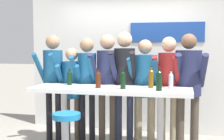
{
  "coord_description": "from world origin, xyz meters",
  "views": [
    {
      "loc": [
        1.06,
        -4.35,
        1.65
      ],
      "look_at": [
        0.0,
        0.1,
        1.28
      ],
      "focal_mm": 50.0,
      "sensor_mm": 36.0,
      "label": 1
    }
  ],
  "objects_px": {
    "person_center_right": "(124,75)",
    "person_rightmost": "(188,79)",
    "person_center": "(107,77)",
    "bar_stool": "(67,133)",
    "person_center_left": "(87,77)",
    "wine_bottle_2": "(98,79)",
    "person_far_left": "(53,75)",
    "wine_bottle_0": "(151,78)",
    "wine_bottle_3": "(171,80)",
    "tasting_table": "(110,98)",
    "person_right": "(145,81)",
    "person_left": "(72,84)",
    "person_far_right": "(168,79)",
    "wine_bottle_4": "(159,80)",
    "wine_bottle_5": "(123,79)",
    "wine_bottle_1": "(70,77)"
  },
  "relations": [
    {
      "from": "person_center_right",
      "to": "person_rightmost",
      "type": "xyz_separation_m",
      "value": [
        0.99,
        0.05,
        -0.04
      ]
    },
    {
      "from": "person_center",
      "to": "bar_stool",
      "type": "bearing_deg",
      "value": -98.45
    },
    {
      "from": "person_center_left",
      "to": "wine_bottle_2",
      "type": "height_order",
      "value": "person_center_left"
    },
    {
      "from": "person_far_left",
      "to": "wine_bottle_0",
      "type": "distance_m",
      "value": 1.74
    },
    {
      "from": "wine_bottle_2",
      "to": "wine_bottle_3",
      "type": "bearing_deg",
      "value": 9.73
    },
    {
      "from": "bar_stool",
      "to": "tasting_table",
      "type": "bearing_deg",
      "value": 56.59
    },
    {
      "from": "person_center_left",
      "to": "person_center",
      "type": "height_order",
      "value": "person_center"
    },
    {
      "from": "person_center_right",
      "to": "person_rightmost",
      "type": "height_order",
      "value": "person_center_right"
    },
    {
      "from": "person_right",
      "to": "person_far_left",
      "type": "bearing_deg",
      "value": -175.83
    },
    {
      "from": "person_center_left",
      "to": "person_rightmost",
      "type": "height_order",
      "value": "person_rightmost"
    },
    {
      "from": "person_left",
      "to": "person_right",
      "type": "height_order",
      "value": "person_right"
    },
    {
      "from": "person_left",
      "to": "wine_bottle_2",
      "type": "height_order",
      "value": "person_left"
    },
    {
      "from": "person_far_right",
      "to": "person_center",
      "type": "bearing_deg",
      "value": -170.73
    },
    {
      "from": "person_right",
      "to": "wine_bottle_4",
      "type": "bearing_deg",
      "value": -65.74
    },
    {
      "from": "person_far_left",
      "to": "wine_bottle_5",
      "type": "bearing_deg",
      "value": -17.37
    },
    {
      "from": "wine_bottle_2",
      "to": "wine_bottle_4",
      "type": "xyz_separation_m",
      "value": [
        0.88,
        -0.07,
        0.02
      ]
    },
    {
      "from": "bar_stool",
      "to": "person_center",
      "type": "xyz_separation_m",
      "value": [
        0.25,
        1.13,
        0.63
      ]
    },
    {
      "from": "wine_bottle_1",
      "to": "person_center_right",
      "type": "bearing_deg",
      "value": 23.19
    },
    {
      "from": "wine_bottle_1",
      "to": "wine_bottle_5",
      "type": "relative_size",
      "value": 0.87
    },
    {
      "from": "person_rightmost",
      "to": "wine_bottle_4",
      "type": "relative_size",
      "value": 5.57
    },
    {
      "from": "tasting_table",
      "to": "wine_bottle_0",
      "type": "height_order",
      "value": "wine_bottle_0"
    },
    {
      "from": "bar_stool",
      "to": "wine_bottle_2",
      "type": "relative_size",
      "value": 2.79
    },
    {
      "from": "person_center_left",
      "to": "person_right",
      "type": "distance_m",
      "value": 0.95
    },
    {
      "from": "bar_stool",
      "to": "person_left",
      "type": "bearing_deg",
      "value": 107.42
    },
    {
      "from": "person_left",
      "to": "person_rightmost",
      "type": "bearing_deg",
      "value": -5.15
    },
    {
      "from": "bar_stool",
      "to": "person_far_left",
      "type": "distance_m",
      "value": 1.48
    },
    {
      "from": "person_center",
      "to": "person_far_right",
      "type": "relative_size",
      "value": 1.02
    },
    {
      "from": "person_left",
      "to": "wine_bottle_5",
      "type": "height_order",
      "value": "person_left"
    },
    {
      "from": "person_far_left",
      "to": "person_center",
      "type": "distance_m",
      "value": 0.95
    },
    {
      "from": "person_far_left",
      "to": "wine_bottle_4",
      "type": "relative_size",
      "value": 5.55
    },
    {
      "from": "person_left",
      "to": "wine_bottle_2",
      "type": "xyz_separation_m",
      "value": [
        0.62,
        -0.58,
        0.17
      ]
    },
    {
      "from": "bar_stool",
      "to": "wine_bottle_3",
      "type": "bearing_deg",
      "value": 30.66
    },
    {
      "from": "bar_stool",
      "to": "person_center",
      "type": "relative_size",
      "value": 0.42
    },
    {
      "from": "person_center_right",
      "to": "wine_bottle_0",
      "type": "bearing_deg",
      "value": -42.34
    },
    {
      "from": "person_far_left",
      "to": "person_center_left",
      "type": "bearing_deg",
      "value": 5.91
    },
    {
      "from": "wine_bottle_2",
      "to": "person_center",
      "type": "bearing_deg",
      "value": 90.49
    },
    {
      "from": "bar_stool",
      "to": "person_far_right",
      "type": "xyz_separation_m",
      "value": [
        1.22,
        1.17,
        0.61
      ]
    },
    {
      "from": "wine_bottle_3",
      "to": "wine_bottle_4",
      "type": "height_order",
      "value": "wine_bottle_4"
    },
    {
      "from": "wine_bottle_0",
      "to": "person_far_left",
      "type": "bearing_deg",
      "value": 167.33
    },
    {
      "from": "person_center_left",
      "to": "person_far_right",
      "type": "relative_size",
      "value": 0.99
    },
    {
      "from": "tasting_table",
      "to": "wine_bottle_0",
      "type": "relative_size",
      "value": 7.25
    },
    {
      "from": "person_far_right",
      "to": "wine_bottle_3",
      "type": "bearing_deg",
      "value": -75.1
    },
    {
      "from": "person_right",
      "to": "person_rightmost",
      "type": "relative_size",
      "value": 0.95
    },
    {
      "from": "person_far_left",
      "to": "bar_stool",
      "type": "bearing_deg",
      "value": -52.44
    },
    {
      "from": "person_far_left",
      "to": "wine_bottle_2",
      "type": "distance_m",
      "value": 1.1
    },
    {
      "from": "tasting_table",
      "to": "wine_bottle_5",
      "type": "xyz_separation_m",
      "value": [
        0.2,
        -0.08,
        0.29
      ]
    },
    {
      "from": "wine_bottle_5",
      "to": "person_far_left",
      "type": "bearing_deg",
      "value": 156.35
    },
    {
      "from": "person_center",
      "to": "person_center_right",
      "type": "distance_m",
      "value": 0.28
    },
    {
      "from": "bar_stool",
      "to": "person_center_left",
      "type": "bearing_deg",
      "value": 94.62
    },
    {
      "from": "tasting_table",
      "to": "person_center_left",
      "type": "distance_m",
      "value": 0.75
    }
  ]
}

